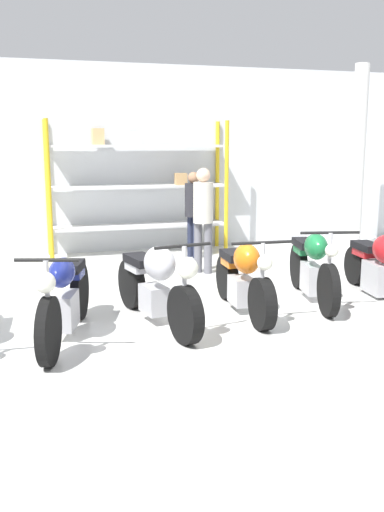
{
  "coord_description": "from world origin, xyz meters",
  "views": [
    {
      "loc": [
        -2.01,
        -6.36,
        2.09
      ],
      "look_at": [
        0.0,
        0.4,
        0.7
      ],
      "focal_mm": 40.0,
      "sensor_mm": 36.0,
      "label": 1
    }
  ],
  "objects": [
    {
      "name": "ground_plane",
      "position": [
        0.0,
        0.0,
        0.0
      ],
      "size": [
        30.0,
        30.0,
        0.0
      ],
      "primitive_type": "plane",
      "color": "silver"
    },
    {
      "name": "motorcycle_green",
      "position": [
        1.67,
        0.34,
        0.48
      ],
      "size": [
        0.78,
        2.08,
        1.06
      ],
      "rotation": [
        0.0,
        0.0,
        -1.79
      ],
      "color": "black",
      "rests_on": "ground_plane"
    },
    {
      "name": "person_near_rack",
      "position": [
        0.78,
        2.39,
        1.01
      ],
      "size": [
        0.45,
        0.45,
        1.71
      ],
      "rotation": [
        0.0,
        0.0,
        3.98
      ],
      "color": "#595960",
      "rests_on": "ground_plane"
    },
    {
      "name": "motorcycle_silver",
      "position": [
        -0.57,
        -0.07,
        0.49
      ],
      "size": [
        0.73,
        2.15,
        1.07
      ],
      "rotation": [
        0.0,
        0.0,
        -1.38
      ],
      "color": "black",
      "rests_on": "ground_plane"
    },
    {
      "name": "motorcycle_blue",
      "position": [
        -1.63,
        -0.31,
        0.49
      ],
      "size": [
        0.86,
        2.12,
        1.04
      ],
      "rotation": [
        0.0,
        0.0,
        -1.86
      ],
      "color": "black",
      "rests_on": "ground_plane"
    },
    {
      "name": "back_wall",
      "position": [
        0.0,
        4.79,
        1.8
      ],
      "size": [
        30.0,
        0.08,
        3.6
      ],
      "color": "silver",
      "rests_on": "ground_plane"
    },
    {
      "name": "support_pillar",
      "position": [
        4.35,
        3.59,
        1.8
      ],
      "size": [
        0.28,
        0.28,
        3.6
      ],
      "color": "silver",
      "rests_on": "ground_plane"
    },
    {
      "name": "motorcycle_red",
      "position": [
        2.67,
        0.24,
        0.43
      ],
      "size": [
        0.65,
        2.08,
        1.01
      ],
      "rotation": [
        0.0,
        0.0,
        -1.7
      ],
      "color": "black",
      "rests_on": "ground_plane"
    },
    {
      "name": "person_browsing",
      "position": [
        1.01,
        3.7,
        0.93
      ],
      "size": [
        0.41,
        0.41,
        1.59
      ],
      "rotation": [
        0.0,
        0.0,
        3.47
      ],
      "color": "#1E2338",
      "rests_on": "ground_plane"
    },
    {
      "name": "shelving_rack",
      "position": [
        0.13,
        4.43,
        1.36
      ],
      "size": [
        3.45,
        0.63,
        2.53
      ],
      "color": "gold",
      "rests_on": "ground_plane"
    },
    {
      "name": "motorcycle_orange",
      "position": [
        0.57,
        0.08,
        0.44
      ],
      "size": [
        0.72,
        1.97,
        1.02
      ],
      "rotation": [
        0.0,
        0.0,
        -1.62
      ],
      "color": "black",
      "rests_on": "ground_plane"
    }
  ]
}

